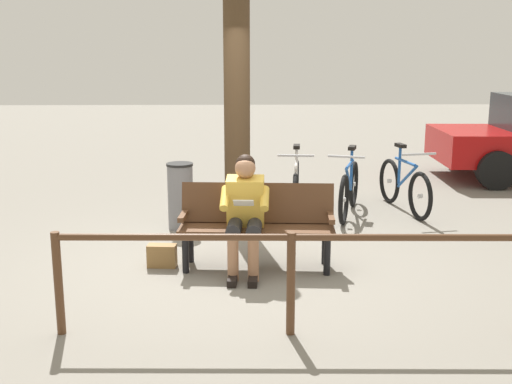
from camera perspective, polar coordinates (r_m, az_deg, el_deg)
ground_plane at (r=6.77m, az=-2.25°, el=-6.59°), size 40.00×40.00×0.00m
bench at (r=6.60m, az=0.09°, el=-2.48°), size 1.63×0.59×0.87m
person_reading at (r=6.41m, az=-1.01°, el=-1.49°), size 0.51×0.78×1.20m
handbag at (r=6.75m, az=-8.46°, el=-5.70°), size 0.31×0.17×0.24m
tree_trunk at (r=7.86m, az=-1.72°, el=7.41°), size 0.32×0.32×3.02m
litter_bin at (r=8.07m, az=-6.82°, el=-0.36°), size 0.34×0.34×0.85m
bicycle_blue at (r=9.14m, az=13.18°, el=0.52°), size 0.49×1.66×0.94m
bicycle_black at (r=8.79m, az=8.38°, el=0.24°), size 0.63×1.62×0.94m
bicycle_orange at (r=8.81m, az=3.61°, el=0.39°), size 0.48×1.68×0.94m
railing_fence at (r=5.00m, az=3.18°, el=-6.29°), size 3.76×0.17×0.85m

